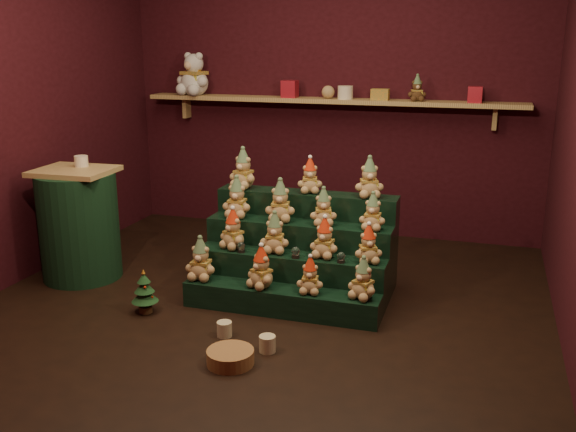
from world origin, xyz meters
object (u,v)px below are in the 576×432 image
(side_table, at_px, (79,224))
(mug_right, at_px, (267,344))
(mug_left, at_px, (224,329))
(snow_globe_b, at_px, (296,252))
(mini_christmas_tree, at_px, (145,292))
(riser_tier_front, at_px, (281,301))
(snow_globe_a, at_px, (241,247))
(snow_globe_c, at_px, (341,257))
(wicker_basket, at_px, (230,357))
(white_bear, at_px, (194,68))
(brown_bear, at_px, (417,88))

(side_table, xyz_separation_m, mug_right, (1.85, -0.77, -0.39))
(mug_left, bearing_deg, snow_globe_b, 64.85)
(snow_globe_b, height_order, mini_christmas_tree, snow_globe_b)
(riser_tier_front, xyz_separation_m, mug_right, (0.10, -0.58, -0.04))
(mini_christmas_tree, height_order, mug_right, mini_christmas_tree)
(riser_tier_front, height_order, mini_christmas_tree, mini_christmas_tree)
(side_table, height_order, mini_christmas_tree, side_table)
(riser_tier_front, distance_m, mug_left, 0.52)
(snow_globe_a, height_order, snow_globe_b, snow_globe_b)
(snow_globe_b, bearing_deg, snow_globe_c, -0.00)
(riser_tier_front, distance_m, wicker_basket, 0.79)
(riser_tier_front, relative_size, snow_globe_b, 17.37)
(mug_right, height_order, wicker_basket, mug_right)
(snow_globe_b, relative_size, white_bear, 0.16)
(riser_tier_front, bearing_deg, side_table, 173.60)
(mug_left, bearing_deg, snow_globe_c, 44.98)
(mini_christmas_tree, xyz_separation_m, wicker_basket, (0.85, -0.51, -0.11))
(mug_right, distance_m, brown_bear, 2.90)
(snow_globe_a, bearing_deg, brown_bear, 60.25)
(snow_globe_c, bearing_deg, mug_right, -111.23)
(snow_globe_a, distance_m, white_bear, 2.42)
(snow_globe_b, relative_size, side_table, 0.09)
(riser_tier_front, distance_m, mini_christmas_tree, 0.95)
(snow_globe_c, relative_size, wicker_basket, 0.27)
(snow_globe_c, height_order, side_table, side_table)
(snow_globe_b, height_order, snow_globe_c, snow_globe_b)
(mug_right, distance_m, wicker_basket, 0.26)
(riser_tier_front, xyz_separation_m, wicker_basket, (-0.05, -0.79, -0.05))
(mini_christmas_tree, distance_m, mug_left, 0.71)
(riser_tier_front, relative_size, mini_christmas_tree, 4.39)
(brown_bear, bearing_deg, mini_christmas_tree, -142.82)
(side_table, height_order, mug_left, side_table)
(snow_globe_a, xyz_separation_m, mini_christmas_tree, (-0.55, -0.44, -0.24))
(snow_globe_b, bearing_deg, mini_christmas_tree, -155.48)
(side_table, bearing_deg, mini_christmas_tree, -32.14)
(mug_right, xyz_separation_m, wicker_basket, (-0.16, -0.21, -0.01))
(riser_tier_front, relative_size, snow_globe_a, 17.95)
(snow_globe_b, bearing_deg, brown_bear, 71.37)
(side_table, height_order, brown_bear, brown_bear)
(mug_left, height_order, wicker_basket, mug_left)
(riser_tier_front, xyz_separation_m, mini_christmas_tree, (-0.91, -0.28, 0.06))
(mug_right, bearing_deg, riser_tier_front, 100.11)
(riser_tier_front, bearing_deg, snow_globe_c, 22.34)
(mug_right, bearing_deg, snow_globe_a, 121.69)
(riser_tier_front, relative_size, mug_left, 14.26)
(mini_christmas_tree, height_order, white_bear, white_bear)
(mini_christmas_tree, bearing_deg, white_bear, 105.59)
(mug_left, relative_size, mug_right, 0.95)
(riser_tier_front, distance_m, side_table, 1.79)
(wicker_basket, height_order, brown_bear, brown_bear)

